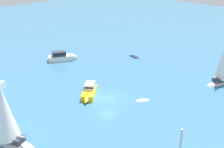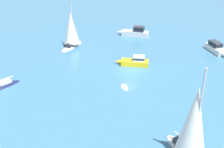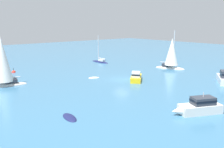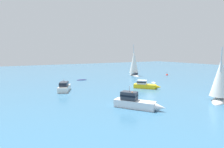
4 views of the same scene
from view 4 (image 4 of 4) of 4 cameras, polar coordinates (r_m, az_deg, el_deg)
ground_plane at (r=42.08m, az=10.93°, el=-3.59°), size 160.00×160.00×0.00m
dinghy at (r=46.95m, az=12.28°, el=-2.56°), size 1.64×2.10×0.35m
yacht at (r=32.78m, az=29.51°, el=-2.13°), size 6.40×4.09×8.51m
sailboat at (r=59.95m, az=6.56°, el=2.88°), size 3.34×6.38×10.06m
cabin_cruiser at (r=25.64m, az=7.03°, el=-8.31°), size 4.81×6.35×2.94m
motor_cruiser at (r=39.57m, az=9.81°, el=-3.27°), size 4.49×4.91×1.63m
tender at (r=50.75m, az=-9.02°, el=-1.81°), size 2.87×1.55×0.44m
motor_cruiser_1 at (r=37.50m, az=-13.97°, el=-3.75°), size 3.72×5.69×2.32m
channel_buoy at (r=63.29m, az=16.02°, el=-0.32°), size 0.78×0.78×1.22m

